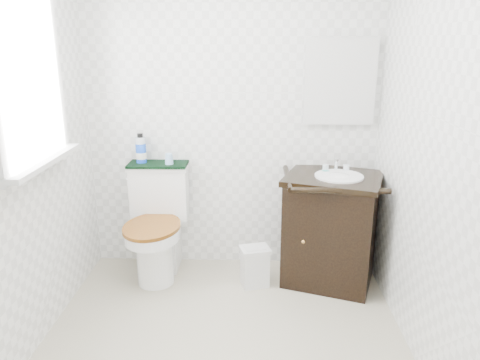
# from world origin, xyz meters

# --- Properties ---
(floor) EXTENTS (2.40, 2.40, 0.00)m
(floor) POSITION_xyz_m (0.00, 0.00, 0.00)
(floor) COLOR #A89F87
(floor) RESTS_ON ground
(wall_back) EXTENTS (2.40, 0.00, 2.40)m
(wall_back) POSITION_xyz_m (0.00, 1.20, 1.20)
(wall_back) COLOR white
(wall_back) RESTS_ON ground
(wall_front) EXTENTS (2.40, 0.00, 2.40)m
(wall_front) POSITION_xyz_m (0.00, -1.20, 1.20)
(wall_front) COLOR white
(wall_front) RESTS_ON ground
(wall_left) EXTENTS (0.00, 2.40, 2.40)m
(wall_left) POSITION_xyz_m (-1.10, 0.00, 1.20)
(wall_left) COLOR white
(wall_left) RESTS_ON ground
(wall_right) EXTENTS (0.00, 2.40, 2.40)m
(wall_right) POSITION_xyz_m (1.10, 0.00, 1.20)
(wall_right) COLOR white
(wall_right) RESTS_ON ground
(window) EXTENTS (0.02, 0.70, 0.90)m
(window) POSITION_xyz_m (-1.07, 0.25, 1.55)
(window) COLOR white
(window) RESTS_ON wall_left
(mirror) EXTENTS (0.50, 0.02, 0.60)m
(mirror) POSITION_xyz_m (0.79, 1.18, 1.45)
(mirror) COLOR silver
(mirror) RESTS_ON wall_back
(toilet) EXTENTS (0.45, 0.65, 0.83)m
(toilet) POSITION_xyz_m (-0.56, 0.97, 0.37)
(toilet) COLOR white
(toilet) RESTS_ON floor
(vanity) EXTENTS (0.80, 0.74, 0.92)m
(vanity) POSITION_xyz_m (0.74, 0.90, 0.43)
(vanity) COLOR black
(vanity) RESTS_ON floor
(trash_bin) EXTENTS (0.24, 0.22, 0.30)m
(trash_bin) POSITION_xyz_m (0.18, 0.80, 0.15)
(trash_bin) COLOR silver
(trash_bin) RESTS_ON floor
(towel) EXTENTS (0.44, 0.22, 0.02)m
(towel) POSITION_xyz_m (-0.56, 1.09, 0.84)
(towel) COLOR black
(towel) RESTS_ON toilet
(mouthwash_bottle) EXTENTS (0.08, 0.08, 0.22)m
(mouthwash_bottle) POSITION_xyz_m (-0.68, 1.11, 0.95)
(mouthwash_bottle) COLOR blue
(mouthwash_bottle) RESTS_ON towel
(cup) EXTENTS (0.06, 0.06, 0.08)m
(cup) POSITION_xyz_m (-0.46, 1.07, 0.89)
(cup) COLOR #7EA6CF
(cup) RESTS_ON towel
(soap_bar) EXTENTS (0.07, 0.04, 0.02)m
(soap_bar) POSITION_xyz_m (0.69, 0.99, 0.83)
(soap_bar) COLOR #1A7D74
(soap_bar) RESTS_ON vanity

